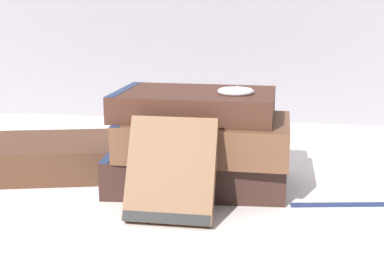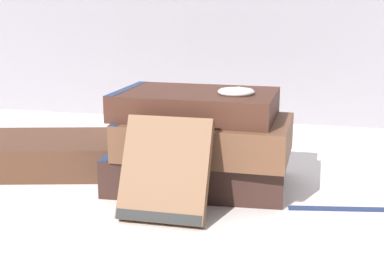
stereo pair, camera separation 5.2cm
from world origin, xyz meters
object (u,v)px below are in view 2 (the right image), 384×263
(book_side_left, at_px, (38,154))
(reading_glasses, at_px, (194,159))
(book_flat_middle, at_px, (202,136))
(book_flat_top, at_px, (192,104))
(book_leaning_front, at_px, (165,174))
(book_flat_bottom, at_px, (193,167))
(fountain_pen, at_px, (346,207))
(pocket_watch, at_px, (236,92))

(book_side_left, height_order, reading_glasses, book_side_left)
(book_flat_middle, height_order, book_flat_top, book_flat_top)
(book_flat_middle, height_order, book_leaning_front, book_leaning_front)
(book_flat_bottom, distance_m, fountain_pen, 0.21)
(book_leaning_front, distance_m, fountain_pen, 0.23)
(book_flat_bottom, distance_m, book_flat_middle, 0.05)
(reading_glasses, relative_size, fountain_pen, 0.70)
(pocket_watch, bearing_deg, book_flat_top, 171.92)
(book_leaning_front, relative_size, pocket_watch, 2.31)
(book_flat_middle, xyz_separation_m, book_side_left, (-0.26, 0.03, -0.05))
(book_flat_middle, relative_size, book_side_left, 0.81)
(pocket_watch, bearing_deg, fountain_pen, -13.94)
(reading_glasses, bearing_deg, book_flat_top, -89.19)
(book_flat_bottom, bearing_deg, book_flat_middle, -51.14)
(book_side_left, bearing_deg, book_leaning_front, -44.31)
(book_flat_top, xyz_separation_m, pocket_watch, (0.06, -0.01, 0.02))
(book_flat_middle, distance_m, fountain_pen, 0.21)
(book_flat_middle, xyz_separation_m, book_leaning_front, (-0.02, -0.11, -0.02))
(book_flat_top, xyz_separation_m, fountain_pen, (0.21, -0.04, -0.11))
(book_flat_bottom, bearing_deg, book_leaning_front, -96.51)
(reading_glasses, bearing_deg, fountain_pen, -46.90)
(book_leaning_front, bearing_deg, reading_glasses, 95.10)
(book_flat_bottom, xyz_separation_m, book_flat_top, (-0.00, -0.01, 0.09))
(book_flat_bottom, height_order, book_leaning_front, book_leaning_front)
(fountain_pen, bearing_deg, reading_glasses, 134.31)
(pocket_watch, bearing_deg, book_side_left, 174.53)
(book_flat_bottom, xyz_separation_m, reading_glasses, (-0.03, 0.11, -0.02))
(book_flat_top, bearing_deg, fountain_pen, -11.28)
(pocket_watch, bearing_deg, reading_glasses, 124.00)
(book_flat_top, relative_size, reading_glasses, 2.14)
(pocket_watch, distance_m, fountain_pen, 0.20)
(book_side_left, bearing_deg, book_flat_middle, -21.37)
(book_flat_top, distance_m, book_side_left, 0.27)
(book_flat_top, xyz_separation_m, book_side_left, (-0.25, 0.02, -0.09))
(book_side_left, bearing_deg, book_flat_bottom, -18.02)
(book_leaning_front, distance_m, reading_glasses, 0.24)
(book_flat_middle, distance_m, reading_glasses, 0.16)
(pocket_watch, bearing_deg, book_flat_bottom, 166.54)
(fountain_pen, bearing_deg, book_side_left, 161.43)
(pocket_watch, bearing_deg, book_flat_middle, -177.45)
(book_leaning_front, bearing_deg, fountain_pen, 19.17)
(book_side_left, xyz_separation_m, book_leaning_front, (0.24, -0.14, 0.03))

